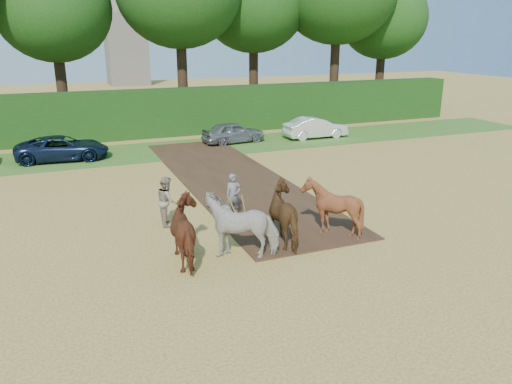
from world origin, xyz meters
TOP-DOWN VIEW (x-y plane):
  - ground at (0.00, 0.00)m, footprint 120.00×120.00m
  - earth_strip at (1.50, 7.00)m, footprint 4.50×17.00m
  - grass_verge at (0.00, 14.00)m, footprint 50.00×5.00m
  - hedgerow at (0.00, 18.50)m, footprint 46.00×1.60m
  - spectator_near at (-2.43, 2.52)m, footprint 0.74×0.90m
  - plough_team at (-0.05, -0.52)m, footprint 6.17×4.52m
  - parked_cars at (-4.05, 14.16)m, footprint 29.64×3.02m

SIDE VIEW (x-z plane):
  - ground at x=0.00m, z-range 0.00..0.00m
  - grass_verge at x=0.00m, z-range 0.00..0.03m
  - earth_strip at x=1.50m, z-range 0.00..0.05m
  - parked_cars at x=-4.05m, z-range -0.03..1.35m
  - spectator_near at x=-2.43m, z-range 0.00..1.72m
  - plough_team at x=-0.05m, z-range -0.01..1.89m
  - hedgerow at x=0.00m, z-range 0.00..3.00m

